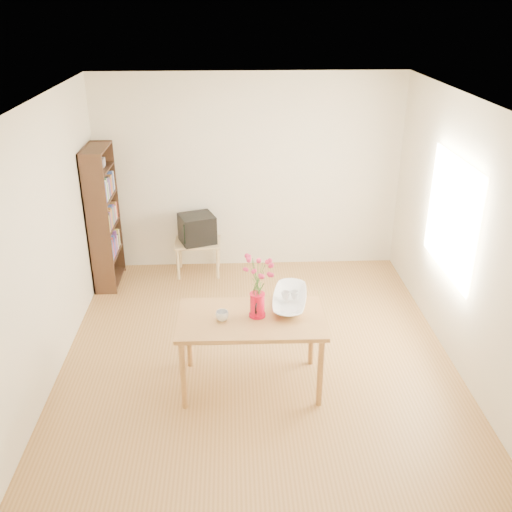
{
  "coord_description": "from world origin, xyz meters",
  "views": [
    {
      "loc": [
        -0.24,
        -5.01,
        3.44
      ],
      "look_at": [
        0.0,
        0.3,
        1.0
      ],
      "focal_mm": 40.0,
      "sensor_mm": 36.0,
      "label": 1
    }
  ],
  "objects_px": {
    "mug": "(222,316)",
    "bowl": "(290,282)",
    "table": "(251,325)",
    "pitcher": "(257,306)",
    "television": "(197,228)"
  },
  "relations": [
    {
      "from": "mug",
      "to": "bowl",
      "type": "height_order",
      "value": "bowl"
    },
    {
      "from": "bowl",
      "to": "mug",
      "type": "bearing_deg",
      "value": -155.55
    },
    {
      "from": "mug",
      "to": "pitcher",
      "type": "bearing_deg",
      "value": 163.24
    },
    {
      "from": "mug",
      "to": "bowl",
      "type": "distance_m",
      "value": 0.73
    },
    {
      "from": "bowl",
      "to": "table",
      "type": "bearing_deg",
      "value": -146.49
    },
    {
      "from": "pitcher",
      "to": "mug",
      "type": "relative_size",
      "value": 2.0
    },
    {
      "from": "mug",
      "to": "bowl",
      "type": "xyz_separation_m",
      "value": [
        0.64,
        0.29,
        0.18
      ]
    },
    {
      "from": "table",
      "to": "bowl",
      "type": "bearing_deg",
      "value": 34.39
    },
    {
      "from": "table",
      "to": "pitcher",
      "type": "relative_size",
      "value": 5.78
    },
    {
      "from": "television",
      "to": "bowl",
      "type": "bearing_deg",
      "value": -85.43
    },
    {
      "from": "bowl",
      "to": "television",
      "type": "bearing_deg",
      "value": 114.13
    },
    {
      "from": "table",
      "to": "television",
      "type": "height_order",
      "value": "television"
    },
    {
      "from": "pitcher",
      "to": "television",
      "type": "xyz_separation_m",
      "value": [
        -0.68,
        2.46,
        -0.21
      ]
    },
    {
      "from": "pitcher",
      "to": "mug",
      "type": "xyz_separation_m",
      "value": [
        -0.32,
        -0.06,
        -0.06
      ]
    },
    {
      "from": "mug",
      "to": "bowl",
      "type": "bearing_deg",
      "value": 176.28
    }
  ]
}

